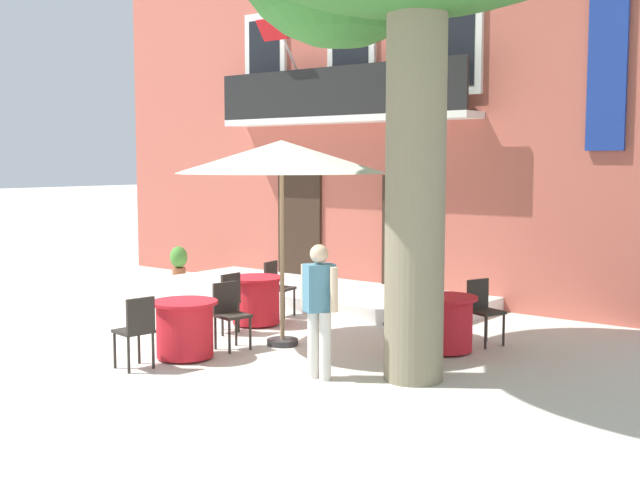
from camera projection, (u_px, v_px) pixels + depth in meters
name	position (u px, v px, depth m)	size (l,w,h in m)	color
ground_plane	(165.00, 339.00, 11.68)	(120.00, 120.00, 0.00)	beige
building_facade	(408.00, 104.00, 16.95)	(13.00, 5.09, 7.50)	#BC5B4C
entrance_step_platform	(315.00, 294.00, 14.87)	(6.44, 2.29, 0.25)	silver
cafe_table_near_tree	(185.00, 329.00, 10.50)	(0.86, 0.86, 0.76)	red
cafe_chair_near_tree_0	(137.00, 327.00, 9.92)	(0.45, 0.45, 0.91)	#2D2823
cafe_chair_near_tree_1	(229.00, 311.00, 11.02)	(0.47, 0.47, 0.91)	#2D2823
cafe_table_middle	(256.00, 300.00, 12.65)	(0.86, 0.86, 0.76)	red
cafe_chair_middle_0	(226.00, 298.00, 12.00)	(0.41, 0.41, 0.91)	#2D2823
cafe_chair_middle_1	(276.00, 285.00, 13.33)	(0.47, 0.47, 0.91)	#2D2823
cafe_table_front	(445.00, 323.00, 10.86)	(0.86, 0.86, 0.76)	red
cafe_chair_front_0	(409.00, 321.00, 10.32)	(0.48, 0.48, 0.91)	#2D2823
cafe_chair_front_1	(483.00, 307.00, 11.30)	(0.51, 0.51, 0.91)	#2D2823
cafe_umbrella	(282.00, 158.00, 11.05)	(2.90, 2.90, 2.85)	#997A56
ground_planter_left	(179.00, 263.00, 16.95)	(0.36, 0.36, 0.78)	#995638
pedestrian_near_entrance	(319.00, 304.00, 9.46)	(0.53, 0.40, 1.60)	silver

